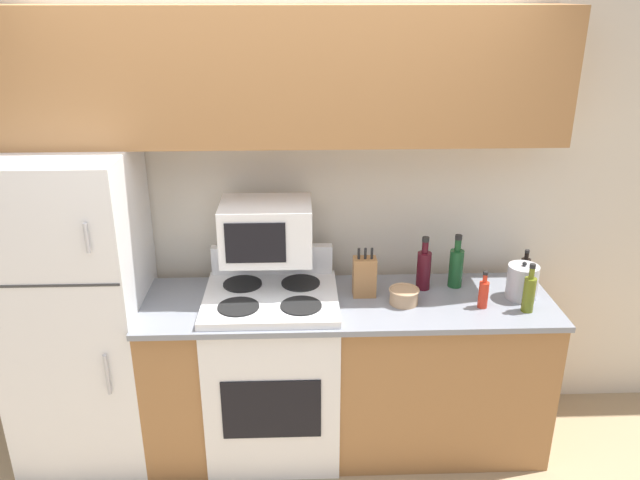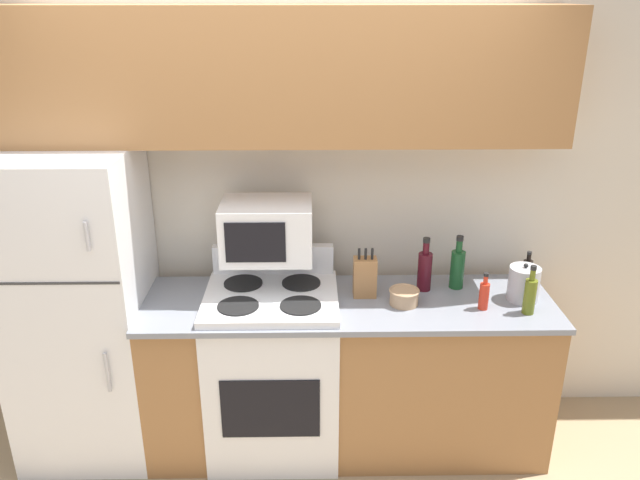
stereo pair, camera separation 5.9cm
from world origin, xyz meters
The scene contains 15 objects.
ground_plane centered at (0.00, 0.00, 0.00)m, with size 12.00×12.00×0.00m, color tan.
wall_back centered at (0.00, 0.70, 1.27)m, with size 8.00×0.05×2.55m.
lower_cabinets centered at (0.34, 0.30, 0.46)m, with size 2.15×0.63×0.91m.
refrigerator centered at (-1.08, 0.33, 0.85)m, with size 0.69×0.69×1.71m.
upper_cabinets centered at (0.00, 0.50, 2.04)m, with size 2.84×0.36×0.65m.
stove centered at (-0.06, 0.29, 0.49)m, with size 0.70×0.62×1.11m.
microwave centered at (-0.08, 0.40, 1.27)m, with size 0.47×0.35×0.30m.
knife_block centered at (0.43, 0.34, 1.02)m, with size 0.12×0.08×0.27m.
bowl centered at (0.63, 0.24, 0.96)m, with size 0.16×0.16×0.08m.
bottle_wine_red centered at (0.76, 0.41, 1.03)m, with size 0.08×0.08×0.30m.
bottle_hot_sauce centered at (1.02, 0.18, 0.99)m, with size 0.05×0.05×0.20m.
bottle_wine_green centered at (0.94, 0.43, 1.03)m, with size 0.08×0.08×0.30m.
bottle_olive_oil centered at (1.24, 0.14, 1.02)m, with size 0.06×0.06×0.26m.
bottle_soy_sauce centered at (1.35, 0.50, 0.98)m, with size 0.05×0.05×0.18m.
kettle centered at (1.26, 0.28, 1.00)m, with size 0.16×0.16×0.21m.
Camera 1 is at (0.09, -2.62, 2.42)m, focal length 35.00 mm.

